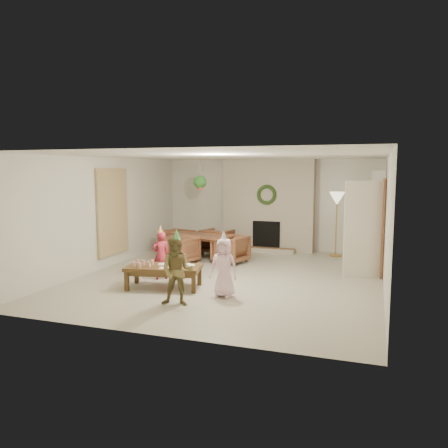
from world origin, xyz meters
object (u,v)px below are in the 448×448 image
at_px(child_red, 161,255).
at_px(child_pink, 224,268).
at_px(dining_table, 200,246).
at_px(child_plaid, 177,271).
at_px(dining_chair_far, 217,241).
at_px(dining_chair_near, 180,250).
at_px(dining_chair_right, 230,249).
at_px(coffee_table_top, 164,267).
at_px(dining_chair_left, 177,242).

height_order(child_red, child_pink, child_pink).
relative_size(dining_table, child_plaid, 1.50).
distance_m(dining_chair_far, child_red, 2.98).
height_order(dining_table, dining_chair_near, dining_chair_near).
bearing_deg(dining_chair_near, dining_chair_right, 38.66).
distance_m(child_red, child_pink, 1.81).
relative_size(dining_chair_near, child_red, 0.74).
distance_m(dining_chair_right, child_pink, 2.90).
distance_m(child_red, child_plaid, 1.84).
relative_size(dining_table, dining_chair_right, 2.34).
bearing_deg(child_pink, coffee_table_top, 173.85).
bearing_deg(coffee_table_top, child_pink, -19.43).
height_order(dining_chair_far, dining_chair_right, same).
bearing_deg(dining_chair_left, coffee_table_top, -143.40).
height_order(dining_chair_near, dining_chair_far, same).
xyz_separation_m(dining_chair_left, child_red, (0.78, -2.46, 0.16)).
relative_size(dining_chair_left, child_red, 0.74).
bearing_deg(dining_chair_left, dining_table, -90.00).
xyz_separation_m(coffee_table_top, child_red, (-0.37, 0.61, 0.10)).
xyz_separation_m(dining_chair_near, child_pink, (1.90, -2.32, 0.19)).
xyz_separation_m(dining_chair_near, dining_chair_right, (1.11, 0.46, 0.00)).
distance_m(coffee_table_top, child_plaid, 1.14).
bearing_deg(dining_chair_far, child_red, 103.21).
xyz_separation_m(dining_chair_far, child_red, (-0.14, -2.97, 0.16)).
relative_size(child_red, child_plaid, 0.86).
xyz_separation_m(coffee_table_top, child_pink, (1.25, -0.18, 0.13)).
xyz_separation_m(dining_chair_near, dining_chair_left, (-0.52, 0.93, 0.00)).
xyz_separation_m(dining_table, child_pink, (1.69, -3.04, 0.22)).
xyz_separation_m(dining_chair_near, child_plaid, (1.33, -3.03, 0.24)).
xyz_separation_m(dining_chair_near, child_red, (0.27, -1.53, 0.16)).
distance_m(child_plaid, child_pink, 0.91).
relative_size(dining_chair_near, dining_chair_right, 1.00).
height_order(dining_chair_near, child_red, child_red).
distance_m(dining_table, coffee_table_top, 2.90).
bearing_deg(dining_chair_far, dining_chair_near, 90.00).
relative_size(dining_chair_left, child_pink, 0.70).
height_order(dining_chair_right, child_plaid, child_plaid).
distance_m(dining_chair_far, coffee_table_top, 3.59).
bearing_deg(child_plaid, child_red, 113.20).
relative_size(coffee_table_top, child_plaid, 1.22).
bearing_deg(child_pink, dining_chair_far, 113.39).
bearing_deg(dining_table, child_plaid, -57.34).
bearing_deg(dining_chair_right, dining_chair_left, -90.00).
distance_m(dining_chair_near, dining_chair_left, 1.06).
bearing_deg(coffee_table_top, dining_chair_near, 95.27).
distance_m(dining_table, dining_chair_far, 0.75).
bearing_deg(dining_table, child_pink, -44.98).
xyz_separation_m(coffee_table_top, child_plaid, (0.69, -0.89, 0.17)).
xyz_separation_m(dining_chair_right, child_red, (-0.84, -1.99, 0.16)).
height_order(dining_chair_far, coffee_table_top, dining_chair_far).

